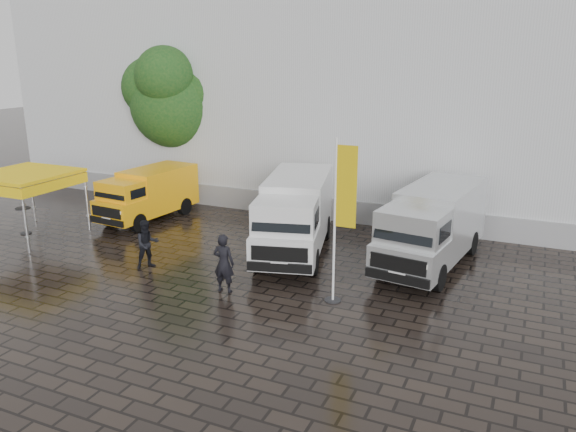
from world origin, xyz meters
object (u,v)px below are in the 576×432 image
object	(u,v)px
cocktail_table	(24,221)
canopy_tent	(24,176)
van_white	(295,217)
flagpole	(341,214)
van_silver	(432,228)
person_front	(224,263)
van_yellow	(148,196)
wheelie_bin	(469,230)
person_tent	(147,244)

from	to	relation	value
cocktail_table	canopy_tent	bearing A→B (deg)	-16.19
van_white	cocktail_table	distance (m)	11.38
flagpole	cocktail_table	distance (m)	14.22
van_silver	person_front	size ratio (longest dim) A/B	3.33
cocktail_table	person_front	world-z (taller)	person_front
cocktail_table	van_yellow	bearing A→B (deg)	47.43
van_silver	person_front	xyz separation A→B (m)	(-5.42, -4.93, -0.42)
van_white	person_front	world-z (taller)	van_white
van_white	wheelie_bin	world-z (taller)	van_white
van_yellow	van_white	world-z (taller)	van_white
person_front	person_tent	distance (m)	3.55
van_yellow	cocktail_table	bearing A→B (deg)	-127.50
van_white	wheelie_bin	distance (m)	7.02
canopy_tent	flagpole	distance (m)	13.58
van_silver	canopy_tent	distance (m)	15.87
canopy_tent	van_yellow	bearing A→B (deg)	52.47
van_white	person_front	bearing A→B (deg)	-112.52
van_white	person_front	size ratio (longest dim) A/B	3.41
flagpole	cocktail_table	world-z (taller)	flagpole
canopy_tent	person_front	distance (m)	10.29
flagpole	van_yellow	bearing A→B (deg)	155.99
cocktail_table	wheelie_bin	xyz separation A→B (m)	(16.85, 6.36, -0.06)
van_white	flagpole	distance (m)	4.74
person_tent	wheelie_bin	bearing A→B (deg)	-17.13
cocktail_table	person_tent	world-z (taller)	person_tent
canopy_tent	cocktail_table	distance (m)	1.98
van_white	canopy_tent	bearing A→B (deg)	178.92
van_silver	van_yellow	bearing A→B (deg)	-174.52
wheelie_bin	van_yellow	bearing A→B (deg)	175.46
van_yellow	wheelie_bin	bearing A→B (deg)	16.17
wheelie_bin	person_tent	world-z (taller)	person_tent
van_white	cocktail_table	size ratio (longest dim) A/B	5.84
cocktail_table	flagpole	bearing A→B (deg)	-4.08
person_front	van_white	bearing A→B (deg)	-101.49
van_silver	cocktail_table	xyz separation A→B (m)	(-15.93, -3.20, -0.81)
canopy_tent	cocktail_table	bearing A→B (deg)	163.81
person_tent	van_yellow	bearing A→B (deg)	73.38
van_white	person_front	distance (m)	4.26
van_yellow	van_white	bearing A→B (deg)	-4.24
van_white	flagpole	size ratio (longest dim) A/B	1.30
van_yellow	van_white	distance (m)	7.77
canopy_tent	person_front	size ratio (longest dim) A/B	1.77
wheelie_bin	person_tent	xyz separation A→B (m)	(-9.82, -7.37, 0.36)
van_silver	canopy_tent	xyz separation A→B (m)	(-15.47, -3.33, 1.11)
person_front	wheelie_bin	bearing A→B (deg)	-131.88
van_white	van_silver	bearing A→B (deg)	-6.20
wheelie_bin	van_white	bearing A→B (deg)	-161.67
van_yellow	flagpole	bearing A→B (deg)	-18.93
van_silver	cocktail_table	distance (m)	16.27
flagpole	person_front	distance (m)	4.01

